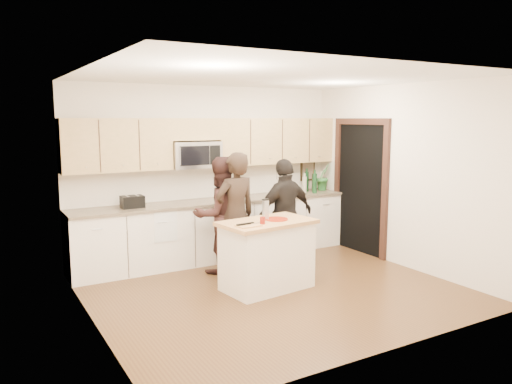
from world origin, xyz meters
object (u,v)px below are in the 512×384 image
woman_center (220,215)px  woman_right (285,214)px  toaster (132,202)px  island (267,254)px  woman_left (236,215)px

woman_center → woman_right: (0.90, -0.32, -0.02)m
toaster → woman_right: bearing=-25.6°
toaster → woman_center: 1.26m
toaster → woman_center: woman_center is taller
island → woman_left: bearing=91.1°
island → woman_center: size_ratio=0.76×
island → woman_center: woman_center is taller
island → woman_right: bearing=35.4°
toaster → woman_center: (1.08, -0.63, -0.19)m
woman_left → woman_right: bearing=169.4°
woman_center → island: bearing=101.5°
woman_left → woman_center: bearing=-73.0°
toaster → woman_center: bearing=-30.2°
toaster → woman_right: (1.98, -0.95, -0.21)m
woman_left → woman_right: size_ratio=1.07×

